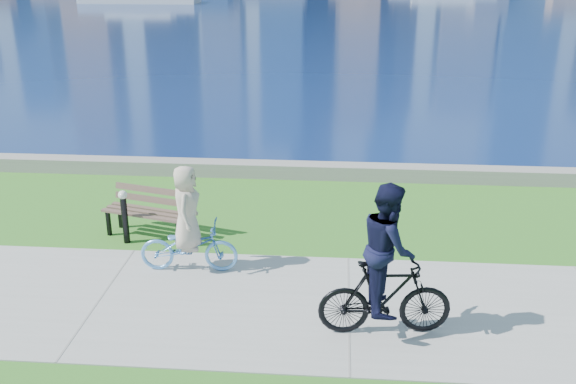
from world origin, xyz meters
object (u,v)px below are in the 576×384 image
at_px(bollard_lamp, 124,213).
at_px(cyclist_woman, 188,233).
at_px(cyclist_man, 386,273).
at_px(park_bench, 150,208).

xyz_separation_m(bollard_lamp, cyclist_woman, (1.48, -1.05, 0.12)).
relative_size(bollard_lamp, cyclist_man, 0.46).
xyz_separation_m(bollard_lamp, cyclist_man, (4.75, -2.76, 0.39)).
distance_m(park_bench, bollard_lamp, 0.54).
relative_size(park_bench, cyclist_woman, 0.98).
relative_size(park_bench, bollard_lamp, 1.77).
height_order(bollard_lamp, cyclist_woman, cyclist_woman).
bearing_deg(park_bench, cyclist_man, -20.41).
xyz_separation_m(cyclist_woman, cyclist_man, (3.27, -1.72, 0.26)).
distance_m(bollard_lamp, cyclist_woman, 1.81).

